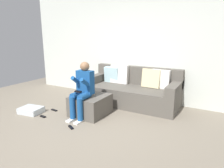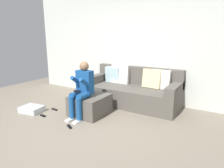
{
  "view_description": "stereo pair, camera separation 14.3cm",
  "coord_description": "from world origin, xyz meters",
  "views": [
    {
      "loc": [
        2.15,
        -2.37,
        1.64
      ],
      "look_at": [
        0.05,
        1.4,
        0.59
      ],
      "focal_mm": 31.78,
      "sensor_mm": 36.0,
      "label": 1
    },
    {
      "loc": [
        2.28,
        -2.3,
        1.64
      ],
      "look_at": [
        0.05,
        1.4,
        0.59
      ],
      "focal_mm": 31.78,
      "sensor_mm": 36.0,
      "label": 2
    }
  ],
  "objects": [
    {
      "name": "ground_plane",
      "position": [
        0.0,
        0.0,
        0.0
      ],
      "size": [
        8.14,
        8.14,
        0.0
      ],
      "primitive_type": "plane",
      "color": "slate"
    },
    {
      "name": "storage_bin",
      "position": [
        -1.38,
        0.32,
        0.06
      ],
      "size": [
        0.51,
        0.42,
        0.12
      ],
      "primitive_type": "cube",
      "rotation": [
        0.0,
        0.0,
        0.14
      ],
      "color": "silver",
      "rests_on": "ground_plane"
    },
    {
      "name": "couch_sectional",
      "position": [
        0.29,
        1.97,
        0.34
      ],
      "size": [
        2.26,
        0.95,
        0.92
      ],
      "color": "#59544C",
      "rests_on": "ground_plane"
    },
    {
      "name": "wall_back",
      "position": [
        0.0,
        2.42,
        1.39
      ],
      "size": [
        6.26,
        0.1,
        2.79
      ],
      "primitive_type": "cube",
      "color": "silver",
      "rests_on": "ground_plane"
    },
    {
      "name": "ottoman",
      "position": [
        -0.2,
        0.89,
        0.21
      ],
      "size": [
        0.69,
        0.75,
        0.42
      ],
      "primitive_type": "cube",
      "color": "#59544C",
      "rests_on": "ground_plane"
    },
    {
      "name": "person_seated",
      "position": [
        -0.25,
        0.7,
        0.62
      ],
      "size": [
        0.34,
        0.58,
        1.14
      ],
      "color": "#194C8C",
      "rests_on": "ground_plane"
    },
    {
      "name": "remote_near_ottoman",
      "position": [
        -0.14,
        0.17,
        0.01
      ],
      "size": [
        0.17,
        0.12,
        0.02
      ],
      "primitive_type": "cube",
      "rotation": [
        0.0,
        0.0,
        -0.49
      ],
      "color": "black",
      "rests_on": "ground_plane"
    },
    {
      "name": "remote_under_side_table",
      "position": [
        -1.04,
        0.66,
        0.01
      ],
      "size": [
        0.18,
        0.07,
        0.02
      ],
      "primitive_type": "cube",
      "rotation": [
        0.0,
        0.0,
        -0.11
      ],
      "color": "black",
      "rests_on": "ground_plane"
    },
    {
      "name": "remote_by_storage_bin",
      "position": [
        -0.98,
        0.28,
        0.01
      ],
      "size": [
        0.15,
        0.07,
        0.02
      ],
      "primitive_type": "cube",
      "rotation": [
        0.0,
        0.0,
        -0.11
      ],
      "color": "black",
      "rests_on": "ground_plane"
    }
  ]
}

